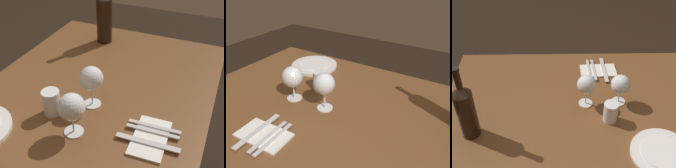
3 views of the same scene
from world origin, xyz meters
TOP-DOWN VIEW (x-y plane):
  - dining_table at (0.00, 0.00)m, footprint 1.30×0.90m
  - wine_glass_left at (0.03, 0.03)m, footprint 0.09×0.09m
  - wine_glass_right at (0.19, 0.04)m, footprint 0.09×0.09m
  - wine_bottle at (-0.48, -0.15)m, footprint 0.08×0.08m
  - water_tumbler at (0.13, -0.08)m, footprint 0.06×0.06m
  - dinner_plate at (0.32, -0.28)m, footprint 0.26×0.26m
  - folded_napkin at (0.11, 0.28)m, footprint 0.20×0.12m
  - fork_inner at (0.09, 0.28)m, footprint 0.02×0.18m
  - fork_outer at (0.06, 0.28)m, footprint 0.02×0.18m
  - table_knife at (0.14, 0.28)m, footprint 0.03×0.21m

SIDE VIEW (x-z plane):
  - dining_table at x=0.00m, z-range 0.28..1.02m
  - folded_napkin at x=0.11m, z-range 0.74..0.75m
  - dinner_plate at x=0.32m, z-range 0.74..0.76m
  - fork_inner at x=0.09m, z-range 0.75..0.75m
  - fork_outer at x=0.06m, z-range 0.75..0.75m
  - table_knife at x=0.14m, z-range 0.75..0.75m
  - water_tumbler at x=0.13m, z-range 0.73..0.83m
  - wine_glass_right at x=0.19m, z-range 0.77..0.92m
  - wine_glass_left at x=0.03m, z-range 0.77..0.94m
  - wine_bottle at x=-0.48m, z-range 0.70..1.05m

